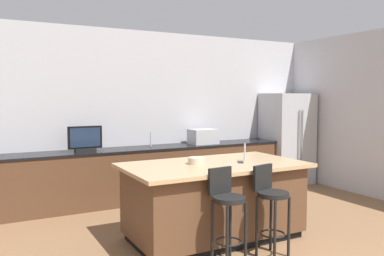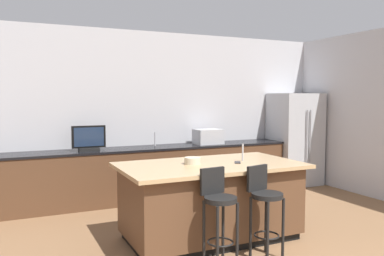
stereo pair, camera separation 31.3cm
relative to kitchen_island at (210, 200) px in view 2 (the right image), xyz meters
name	(u,v)px [view 2 (the right image)]	position (x,y,z in m)	size (l,w,h in m)	color
wall_back	(145,114)	(-0.01, 2.50, 0.97)	(7.47, 0.12, 2.89)	#BCBCC1
counter_back	(149,173)	(-0.07, 2.12, -0.03)	(5.15, 0.62, 0.90)	brown
kitchen_island	(210,200)	(0.00, 0.00, 0.00)	(2.21, 1.23, 0.93)	black
refrigerator	(295,139)	(2.96, 2.04, 0.43)	(0.91, 0.78, 1.81)	#B7BABF
microwave	(208,137)	(1.05, 2.12, 0.55)	(0.48, 0.36, 0.27)	#B7BABF
tv_monitor	(89,139)	(-1.08, 2.06, 0.60)	(0.52, 0.16, 0.40)	black
sink_faucet_back	(155,139)	(0.08, 2.22, 0.54)	(0.02, 0.02, 0.24)	#B2B2B7
sink_faucet_island	(243,152)	(0.46, 0.00, 0.57)	(0.02, 0.02, 0.22)	#B2B2B7
bar_stool_left	(219,208)	(-0.29, -0.74, 0.13)	(0.34, 0.35, 1.01)	black
bar_stool_right	(265,203)	(0.27, -0.76, 0.12)	(0.35, 0.37, 1.00)	black
fruit_bowl	(193,161)	(-0.21, 0.06, 0.50)	(0.20, 0.20, 0.08)	beige
cell_phone	(238,162)	(0.33, -0.08, 0.46)	(0.07, 0.15, 0.01)	black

